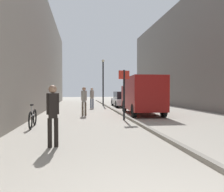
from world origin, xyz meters
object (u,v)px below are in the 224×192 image
(parked_car, at_px, (123,99))
(bicycle_leaning, at_px, (33,118))
(pedestrian_mid_block, at_px, (84,99))
(delivery_van, at_px, (142,94))
(pedestrian_main_foreground, at_px, (92,96))
(street_sign_post, at_px, (124,90))
(lamp_post, at_px, (103,79))
(pedestrian_far_crossing, at_px, (53,111))

(parked_car, distance_m, bicycle_leaning, 12.71)
(pedestrian_mid_block, bearing_deg, delivery_van, 15.17)
(pedestrian_main_foreground, bearing_deg, street_sign_post, 84.95)
(street_sign_post, relative_size, bicycle_leaning, 1.47)
(delivery_van, bearing_deg, pedestrian_mid_block, -172.39)
(pedestrian_main_foreground, bearing_deg, pedestrian_mid_block, 67.87)
(lamp_post, height_order, bicycle_leaning, lamp_post)
(street_sign_post, bearing_deg, pedestrian_far_crossing, 46.90)
(pedestrian_far_crossing, relative_size, delivery_van, 0.32)
(pedestrian_main_foreground, distance_m, delivery_van, 5.96)
(street_sign_post, bearing_deg, pedestrian_main_foreground, -93.28)
(lamp_post, bearing_deg, street_sign_post, -90.81)
(parked_car, height_order, street_sign_post, street_sign_post)
(parked_car, bearing_deg, pedestrian_main_foreground, -149.76)
(pedestrian_main_foreground, xyz_separation_m, pedestrian_far_crossing, (-1.81, -12.82, -0.06))
(pedestrian_main_foreground, distance_m, parked_car, 3.54)
(parked_car, height_order, bicycle_leaning, parked_car)
(pedestrian_main_foreground, xyz_separation_m, delivery_van, (2.94, -5.18, 0.25))
(pedestrian_main_foreground, xyz_separation_m, bicycle_leaning, (-3.02, -9.44, -0.65))
(pedestrian_far_crossing, relative_size, parked_car, 0.40)
(pedestrian_far_crossing, distance_m, lamp_post, 16.63)
(parked_car, xyz_separation_m, lamp_post, (-1.73, 1.72, 2.01))
(parked_car, relative_size, bicycle_leaning, 2.40)
(delivery_van, bearing_deg, street_sign_post, -119.74)
(street_sign_post, xyz_separation_m, bicycle_leaning, (-4.22, -1.59, -1.16))
(lamp_post, bearing_deg, pedestrian_far_crossing, -101.02)
(delivery_van, distance_m, street_sign_post, 3.20)
(pedestrian_far_crossing, xyz_separation_m, parked_car, (4.90, 14.52, -0.26))
(lamp_post, bearing_deg, parked_car, -44.72)
(lamp_post, distance_m, bicycle_leaning, 13.78)
(parked_car, bearing_deg, lamp_post, 136.66)
(pedestrian_mid_block, height_order, parked_car, pedestrian_mid_block)
(pedestrian_main_foreground, relative_size, pedestrian_far_crossing, 1.07)
(pedestrian_far_crossing, relative_size, street_sign_post, 0.65)
(pedestrian_mid_block, height_order, street_sign_post, street_sign_post)
(bicycle_leaning, bearing_deg, pedestrian_mid_block, 58.63)
(pedestrian_mid_block, bearing_deg, pedestrian_main_foreground, 92.57)
(pedestrian_mid_block, bearing_deg, parked_car, 72.41)
(pedestrian_mid_block, height_order, bicycle_leaning, pedestrian_mid_block)
(pedestrian_far_crossing, bearing_deg, parked_car, 57.99)
(street_sign_post, height_order, bicycle_leaning, street_sign_post)
(street_sign_post, bearing_deg, pedestrian_mid_block, -62.00)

